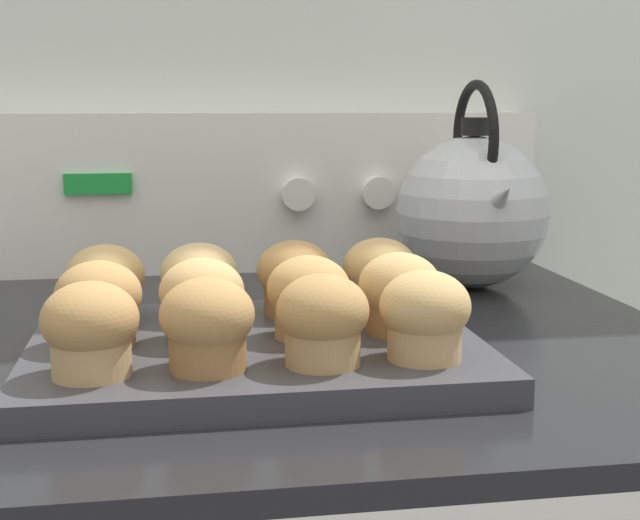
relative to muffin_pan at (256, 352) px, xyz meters
The scene contains 16 objects.
wall_back 0.57m from the muffin_pan, 87.55° to the left, with size 8.00×0.05×2.40m.
control_panel 0.43m from the muffin_pan, 87.04° to the left, with size 0.75×0.07×0.20m.
muffin_pan is the anchor object (origin of this frame).
muffin_r0_c0 0.15m from the muffin_pan, 146.42° to the right, with size 0.07×0.07×0.07m.
muffin_r0_c1 0.10m from the muffin_pan, 117.37° to the right, with size 0.07×0.07×0.07m.
muffin_r0_c2 0.10m from the muffin_pan, 62.93° to the right, with size 0.07×0.07×0.07m.
muffin_r0_c3 0.15m from the muffin_pan, 34.07° to the right, with size 0.07×0.07×0.07m.
muffin_r1_c0 0.13m from the muffin_pan, behind, with size 0.07×0.07×0.07m.
muffin_r1_c1 0.06m from the muffin_pan, behind, with size 0.07×0.07×0.07m.
muffin_r1_c2 0.06m from the muffin_pan, ahead, with size 0.07×0.07×0.07m.
muffin_r1_c3 0.13m from the muffin_pan, ahead, with size 0.07×0.07×0.07m.
muffin_r2_c0 0.15m from the muffin_pan, 146.19° to the left, with size 0.07×0.07×0.07m.
muffin_r2_c1 0.10m from the muffin_pan, 118.34° to the left, with size 0.07×0.07×0.07m.
muffin_r2_c2 0.10m from the muffin_pan, 61.45° to the left, with size 0.07×0.07×0.07m.
muffin_r2_c3 0.15m from the muffin_pan, 33.38° to the left, with size 0.07×0.07×0.07m.
tea_kettle 0.39m from the muffin_pan, 44.37° to the left, with size 0.17×0.20×0.23m.
Camera 1 is at (-0.08, -0.44, 1.09)m, focal length 50.00 mm.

